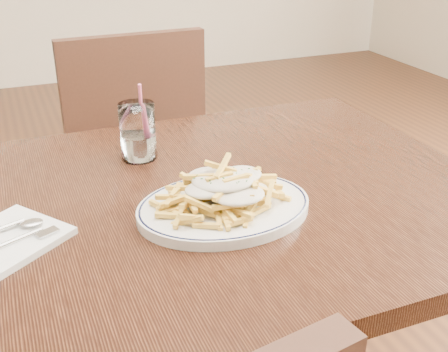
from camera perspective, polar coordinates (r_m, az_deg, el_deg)
name	(u,v)px	position (r m, az deg, el deg)	size (l,w,h in m)	color
table	(170,237)	(1.05, -5.51, -6.20)	(1.20, 0.80, 0.75)	black
chair_far	(131,152)	(1.82, -9.42, 2.42)	(0.43, 0.43, 0.91)	black
fries_plate	(224,207)	(0.96, 0.00, -3.21)	(0.37, 0.34, 0.02)	silver
loaded_fries	(224,185)	(0.94, 0.00, -0.96)	(0.25, 0.22, 0.06)	#F1C349
water_glass	(138,135)	(1.16, -8.72, 4.13)	(0.07, 0.07, 0.16)	white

